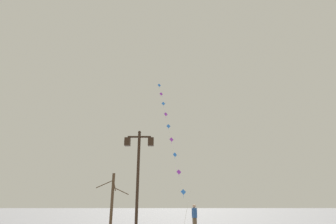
{
  "coord_description": "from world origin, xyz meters",
  "views": [
    {
      "loc": [
        -1.0,
        -2.98,
        1.8
      ],
      "look_at": [
        -1.06,
        16.52,
        8.66
      ],
      "focal_mm": 27.69,
      "sensor_mm": 36.0,
      "label": 1
    }
  ],
  "objects_px": {
    "kite_train": "(171,133)",
    "kite_flyer": "(195,217)",
    "bare_tree": "(113,199)",
    "twin_lantern_lamp_post": "(139,163)"
  },
  "relations": [
    {
      "from": "twin_lantern_lamp_post",
      "to": "bare_tree",
      "type": "relative_size",
      "value": 1.31
    },
    {
      "from": "kite_train",
      "to": "bare_tree",
      "type": "distance_m",
      "value": 8.92
    },
    {
      "from": "twin_lantern_lamp_post",
      "to": "bare_tree",
      "type": "distance_m",
      "value": 8.5
    },
    {
      "from": "twin_lantern_lamp_post",
      "to": "kite_flyer",
      "type": "height_order",
      "value": "twin_lantern_lamp_post"
    },
    {
      "from": "kite_flyer",
      "to": "bare_tree",
      "type": "distance_m",
      "value": 6.39
    },
    {
      "from": "twin_lantern_lamp_post",
      "to": "kite_flyer",
      "type": "bearing_deg",
      "value": 61.56
    },
    {
      "from": "kite_train",
      "to": "kite_flyer",
      "type": "distance_m",
      "value": 10.04
    },
    {
      "from": "twin_lantern_lamp_post",
      "to": "bare_tree",
      "type": "xyz_separation_m",
      "value": [
        -2.76,
        7.89,
        -1.54
      ]
    },
    {
      "from": "twin_lantern_lamp_post",
      "to": "kite_flyer",
      "type": "relative_size",
      "value": 3.06
    },
    {
      "from": "kite_train",
      "to": "bare_tree",
      "type": "height_order",
      "value": "kite_train"
    }
  ]
}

